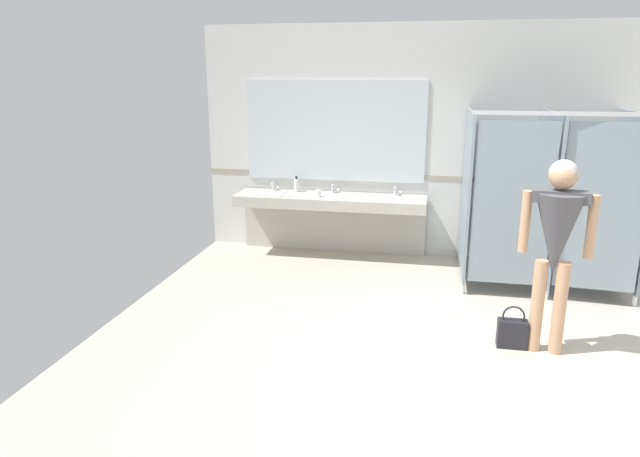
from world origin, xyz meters
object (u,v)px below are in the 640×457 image
Objects in this scene: person_standing at (557,233)px; soap_dispenser at (297,185)px; handbag at (512,332)px; paper_cup at (318,194)px.

soap_dispenser is at bearing 138.84° from person_standing.
person_standing is at bearing -41.16° from soap_dispenser.
handbag is at bearing 174.86° from person_standing.
paper_cup is at bearing 138.68° from person_standing.
soap_dispenser reaches higher than paper_cup.
handbag is at bearing -44.34° from paper_cup.
handbag is 3.64m from soap_dispenser.
person_standing is 4.33× the size of handbag.
paper_cup is (0.36, -0.31, -0.04)m from soap_dispenser.
person_standing is 3.30m from paper_cup.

